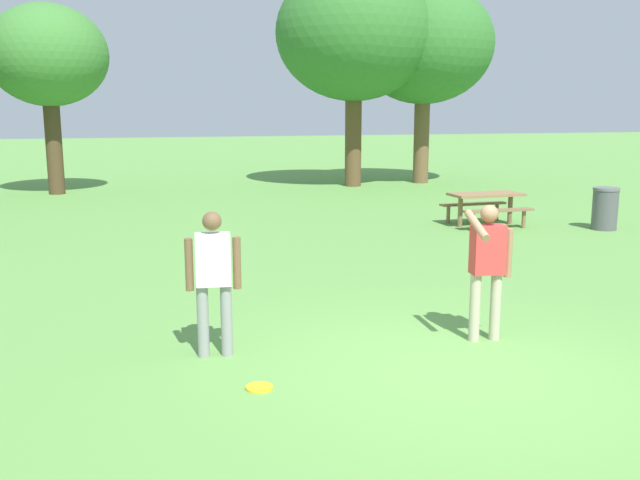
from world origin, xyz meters
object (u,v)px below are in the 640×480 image
Objects in this scene: picnic_table_near at (486,202)px; frisbee at (259,387)px; tree_back_left at (424,45)px; trash_can_beside_table at (605,209)px; person_catcher at (213,274)px; tree_far_right at (48,57)px; person_thrower at (488,262)px; tree_slender_mid at (354,34)px.

frisbee is at bearing -130.16° from picnic_table_near.
picnic_table_near is at bearing 49.84° from frisbee.
tree_back_left reaches higher than picnic_table_near.
trash_can_beside_table reaches higher than picnic_table_near.
tree_far_right is (-3.08, 16.30, 3.34)m from person_catcher.
tree_back_left reaches higher than frisbee.
frisbee is (0.30, -1.06, -0.93)m from person_catcher.
person_thrower is 3.11m from frisbee.
picnic_table_near is 0.25× the size of tree_back_left.
person_thrower is at bearing -69.39° from tree_far_right.
person_thrower is 6.05× the size of frisbee.
person_catcher is at bearing -79.31° from tree_far_right.
tree_slender_mid is (6.80, 15.96, 4.25)m from person_catcher.
tree_far_right is at bearing 101.01° from frisbee.
frisbee is 11.62m from trash_can_beside_table.
picnic_table_near is 1.82× the size of trash_can_beside_table.
person_thrower is 3.19m from person_catcher.
person_thrower is 1.00× the size of person_catcher.
person_thrower is at bearing -5.83° from person_catcher.
person_thrower is at bearing -102.57° from tree_slender_mid.
trash_can_beside_table reaches higher than frisbee.
tree_far_right reaches higher than picnic_table_near.
tree_slender_mid is at bearing 77.43° from person_thrower.
tree_far_right is 0.79× the size of tree_slender_mid.
tree_far_right is (-12.65, 10.36, 3.80)m from trash_can_beside_table.
tree_far_right is at bearing 100.69° from person_catcher.
picnic_table_near is at bearing -87.32° from tree_slender_mid.
person_catcher is 19.35m from tree_back_left.
tree_far_right is 9.93m from tree_slender_mid.
picnic_table_near is 0.23× the size of tree_slender_mid.
tree_far_right reaches higher than person_catcher.
tree_slender_mid is at bearing 92.68° from picnic_table_near.
tree_slender_mid is 2.79m from tree_back_left.
tree_back_left is at bearing 75.78° from picnic_table_near.
person_thrower is at bearing 14.31° from frisbee.
person_thrower reaches higher than picnic_table_near.
tree_slender_mid is (9.88, -0.34, 0.91)m from tree_far_right.
tree_slender_mid is 1.06× the size of tree_back_left.
tree_back_left is at bearing 0.23° from tree_far_right.
person_catcher reaches higher than picnic_table_near.
trash_can_beside_table is at bearing -27.13° from picnic_table_near.
picnic_table_near is 2.65m from trash_can_beside_table.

